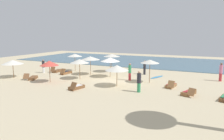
% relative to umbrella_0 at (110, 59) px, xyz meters
% --- Properties ---
extents(ground_plane, '(60.00, 60.00, 0.00)m').
position_rel_umbrella_0_xyz_m(ground_plane, '(1.06, -1.77, -2.00)').
color(ground_plane, beige).
extents(ocean_water, '(48.00, 16.00, 0.06)m').
position_rel_umbrella_0_xyz_m(ocean_water, '(1.06, 15.23, -1.97)').
color(ocean_water, '#476B7F').
rests_on(ocean_water, ground_plane).
extents(umbrella_0, '(2.15, 2.15, 2.22)m').
position_rel_umbrella_0_xyz_m(umbrella_0, '(0.00, 0.00, 0.00)').
color(umbrella_0, olive).
rests_on(umbrella_0, ground_plane).
extents(umbrella_1, '(2.06, 2.06, 2.29)m').
position_rel_umbrella_0_xyz_m(umbrella_1, '(-1.24, 3.03, 0.13)').
color(umbrella_1, olive).
rests_on(umbrella_1, ground_plane).
extents(umbrella_2, '(1.86, 1.86, 2.18)m').
position_rel_umbrella_0_xyz_m(umbrella_2, '(-4.32, -4.93, -0.06)').
color(umbrella_2, brown).
rests_on(umbrella_2, ground_plane).
extents(umbrella_3, '(1.87, 1.87, 2.25)m').
position_rel_umbrella_0_xyz_m(umbrella_3, '(-5.88, 1.67, 0.07)').
color(umbrella_3, olive).
rests_on(umbrella_3, ground_plane).
extents(umbrella_4, '(1.86, 1.86, 2.31)m').
position_rel_umbrella_0_xyz_m(umbrella_4, '(4.73, -0.85, 0.13)').
color(umbrella_4, brown).
rests_on(umbrella_4, ground_plane).
extents(umbrella_5, '(2.15, 2.15, 1.98)m').
position_rel_umbrella_0_xyz_m(umbrella_5, '(2.42, -3.60, -0.27)').
color(umbrella_5, olive).
rests_on(umbrella_5, ground_plane).
extents(umbrella_6, '(2.03, 2.03, 2.15)m').
position_rel_umbrella_0_xyz_m(umbrella_6, '(-2.50, -2.32, -0.06)').
color(umbrella_6, olive).
rests_on(umbrella_6, ground_plane).
extents(umbrella_7, '(2.30, 2.30, 1.97)m').
position_rel_umbrella_0_xyz_m(umbrella_7, '(-9.61, -4.79, -0.26)').
color(umbrella_7, brown).
rests_on(umbrella_7, ground_plane).
extents(umbrella_8, '(2.20, 2.20, 2.19)m').
position_rel_umbrella_0_xyz_m(umbrella_8, '(-2.75, 0.33, -0.01)').
color(umbrella_8, olive).
rests_on(umbrella_8, ground_plane).
extents(lounger_0, '(0.91, 1.72, 0.74)m').
position_rel_umbrella_0_xyz_m(lounger_0, '(-0.40, -6.04, -1.82)').
color(lounger_0, brown).
rests_on(lounger_0, ground_plane).
extents(lounger_1, '(1.16, 1.79, 0.68)m').
position_rel_umbrella_0_xyz_m(lounger_1, '(8.75, -3.75, -1.82)').
color(lounger_1, brown).
rests_on(lounger_1, ground_plane).
extents(lounger_2, '(0.73, 1.69, 0.74)m').
position_rel_umbrella_0_xyz_m(lounger_2, '(-5.72, -0.54, -1.82)').
color(lounger_2, brown).
rests_on(lounger_2, ground_plane).
extents(lounger_3, '(1.31, 1.78, 0.67)m').
position_rel_umbrella_0_xyz_m(lounger_3, '(-7.04, -4.59, -1.83)').
color(lounger_3, brown).
rests_on(lounger_3, ground_plane).
extents(lounger_4, '(0.85, 1.71, 0.74)m').
position_rel_umbrella_0_xyz_m(lounger_4, '(-7.54, -0.00, -1.83)').
color(lounger_4, brown).
rests_on(lounger_4, ground_plane).
extents(lounger_5, '(0.87, 1.72, 0.74)m').
position_rel_umbrella_0_xyz_m(lounger_5, '(7.01, -1.85, -1.82)').
color(lounger_5, olive).
rests_on(lounger_5, ground_plane).
extents(person_0, '(0.34, 0.34, 1.80)m').
position_rel_umbrella_0_xyz_m(person_0, '(2.57, -0.64, -1.08)').
color(person_0, '#BF3338').
rests_on(person_0, ground_plane).
extents(person_1, '(0.46, 0.46, 1.67)m').
position_rel_umbrella_0_xyz_m(person_1, '(-8.61, -1.17, -1.16)').
color(person_1, white).
rests_on(person_1, ground_plane).
extents(person_2, '(0.45, 0.45, 1.67)m').
position_rel_umbrella_0_xyz_m(person_2, '(3.01, 3.19, -1.16)').
color(person_2, '#26262D').
rests_on(person_2, ground_plane).
extents(person_3, '(0.34, 0.34, 1.90)m').
position_rel_umbrella_0_xyz_m(person_3, '(11.13, 2.92, -1.03)').
color(person_3, '#BF3338').
rests_on(person_3, ground_plane).
extents(person_4, '(0.46, 0.46, 1.81)m').
position_rel_umbrella_0_xyz_m(person_4, '(4.89, -4.66, -1.09)').
color(person_4, '#338C59').
rests_on(person_4, ground_plane).
extents(surfboard, '(1.24, 2.32, 0.07)m').
position_rel_umbrella_0_xyz_m(surfboard, '(4.78, 2.10, -1.96)').
color(surfboard, '#338CCC').
rests_on(surfboard, ground_plane).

